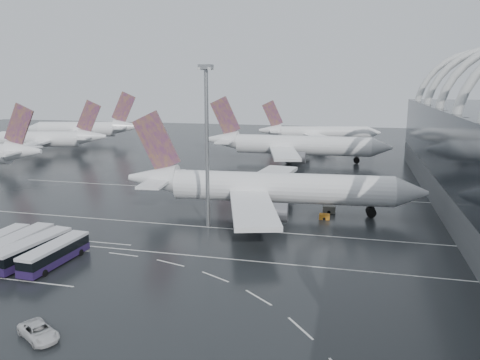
% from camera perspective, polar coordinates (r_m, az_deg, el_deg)
% --- Properties ---
extents(ground, '(420.00, 420.00, 0.00)m').
position_cam_1_polar(ground, '(74.25, -6.16, -8.53)').
color(ground, black).
rests_on(ground, ground).
extents(lane_marking_near, '(120.00, 0.25, 0.01)m').
position_cam_1_polar(lane_marking_near, '(72.49, -6.70, -9.06)').
color(lane_marking_near, silver).
rests_on(lane_marking_near, ground).
extents(lane_marking_mid, '(120.00, 0.25, 0.01)m').
position_cam_1_polar(lane_marking_mid, '(84.98, -3.41, -5.79)').
color(lane_marking_mid, silver).
rests_on(lane_marking_mid, ground).
extents(lane_marking_far, '(120.00, 0.25, 0.01)m').
position_cam_1_polar(lane_marking_far, '(111.05, 0.84, -1.50)').
color(lane_marking_far, silver).
rests_on(lane_marking_far, ground).
extents(bus_bay_line_north, '(28.00, 0.25, 0.01)m').
position_cam_1_polar(bus_bay_line_north, '(85.11, -21.65, -6.62)').
color(bus_bay_line_north, silver).
rests_on(bus_bay_line_north, ground).
extents(airliner_main, '(59.57, 52.10, 20.16)m').
position_cam_1_polar(airliner_main, '(92.99, 3.25, -1.00)').
color(airliner_main, white).
rests_on(airliner_main, ground).
extents(airliner_gate_b, '(60.31, 54.41, 21.00)m').
position_cam_1_polar(airliner_gate_b, '(153.67, 6.44, 4.20)').
color(airliner_gate_b, white).
rests_on(airliner_gate_b, ground).
extents(airliner_gate_c, '(50.52, 45.86, 18.12)m').
position_cam_1_polar(airliner_gate_c, '(198.50, 9.42, 5.67)').
color(airliner_gate_c, white).
rests_on(airliner_gate_c, ground).
extents(jet_remote_mid, '(44.03, 35.68, 19.25)m').
position_cam_1_polar(jet_remote_mid, '(185.41, -22.30, 4.63)').
color(jet_remote_mid, white).
rests_on(jet_remote_mid, ground).
extents(jet_remote_far, '(49.23, 39.93, 21.58)m').
position_cam_1_polar(jet_remote_far, '(211.88, -18.42, 5.89)').
color(jet_remote_far, white).
rests_on(jet_remote_far, ground).
extents(bus_row_near_b, '(3.63, 13.92, 3.41)m').
position_cam_1_polar(bus_row_near_b, '(77.74, -25.63, -7.27)').
color(bus_row_near_b, '#21133E').
rests_on(bus_row_near_b, ground).
extents(bus_row_near_c, '(4.55, 13.68, 3.30)m').
position_cam_1_polar(bus_row_near_c, '(75.45, -23.94, -7.73)').
color(bus_row_near_c, '#21133E').
rests_on(bus_row_near_c, ground).
extents(bus_row_near_d, '(3.51, 12.76, 3.11)m').
position_cam_1_polar(bus_row_near_d, '(72.93, -21.63, -8.30)').
color(bus_row_near_d, '#21133E').
rests_on(bus_row_near_d, ground).
extents(van_curve_a, '(6.07, 4.98, 1.54)m').
position_cam_1_polar(van_curve_a, '(54.47, -23.34, -16.61)').
color(van_curve_a, silver).
rests_on(van_curve_a, ground).
extents(floodlight_mast, '(2.20, 2.20, 28.67)m').
position_cam_1_polar(floodlight_mast, '(82.49, -4.08, 6.47)').
color(floodlight_mast, gray).
rests_on(floodlight_mast, ground).
extents(gse_cart_belly_a, '(1.97, 1.16, 1.07)m').
position_cam_1_polar(gse_cart_belly_a, '(91.01, 10.26, -4.40)').
color(gse_cart_belly_a, '#C07219').
rests_on(gse_cart_belly_a, ground).
extents(gse_cart_belly_b, '(2.46, 1.46, 1.34)m').
position_cam_1_polar(gse_cart_belly_b, '(95.55, 10.81, -3.55)').
color(gse_cart_belly_b, slate).
rests_on(gse_cart_belly_b, ground).
extents(gse_cart_belly_c, '(1.96, 1.16, 1.07)m').
position_cam_1_polar(gse_cart_belly_c, '(89.86, 1.36, -4.42)').
color(gse_cart_belly_c, '#C07219').
rests_on(gse_cart_belly_c, ground).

